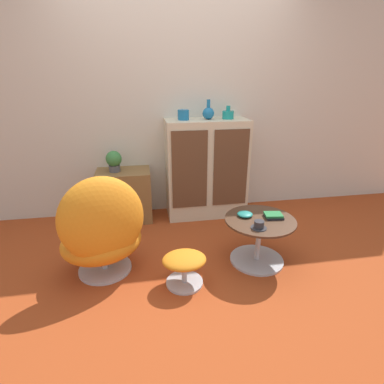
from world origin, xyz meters
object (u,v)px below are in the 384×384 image
coffee_table (259,237)px  teacup (259,225)px  bowl (245,214)px  vase_leftmost (183,115)px  sideboard (206,169)px  tv_console (125,195)px  ottoman (184,264)px  book_stack (274,216)px  vase_inner_right (228,114)px  potted_plant (114,160)px  egg_chair (102,231)px  vase_inner_left (208,113)px

coffee_table → teacup: teacup is taller
bowl → vase_leftmost: bearing=111.8°
sideboard → tv_console: size_ratio=1.90×
tv_console → bowl: (1.07, -0.98, 0.14)m
ottoman → book_stack: book_stack is taller
vase_leftmost → vase_inner_right: (0.49, 0.00, -0.01)m
vase_leftmost → potted_plant: vase_leftmost is taller
tv_console → teacup: size_ratio=4.53×
egg_chair → vase_inner_left: (1.08, 1.02, 0.78)m
egg_chair → ottoman: egg_chair is taller
coffee_table → vase_leftmost: vase_leftmost is taller
vase_leftmost → bowl: (0.39, -0.97, -0.73)m
sideboard → coffee_table: (0.24, -1.05, -0.31)m
tv_console → vase_inner_left: size_ratio=2.83×
vase_leftmost → coffee_table: bearing=-64.7°
tv_console → vase_leftmost: bearing=-0.4°
vase_inner_right → teacup: bearing=-93.0°
sideboard → teacup: (0.17, -1.20, -0.12)m
vase_inner_right → egg_chair: bearing=-141.9°
sideboard → vase_inner_right: vase_inner_right is taller
tv_console → vase_inner_right: 1.45m
potted_plant → teacup: size_ratio=1.76×
book_stack → vase_inner_left: bearing=108.6°
book_stack → bowl: bearing=163.2°
tv_console → egg_chair: (-0.13, -1.02, 0.11)m
egg_chair → book_stack: (1.43, -0.03, 0.03)m
tv_console → ottoman: 1.36m
teacup → book_stack: bearing=39.0°
ottoman → coffee_table: bearing=16.4°
ottoman → teacup: bearing=4.9°
vase_inner_right → vase_leftmost: bearing=180.0°
egg_chair → bowl: egg_chair is taller
potted_plant → egg_chair: bearing=-92.8°
vase_inner_right → potted_plant: 1.33m
tv_console → teacup: tv_console is taller
coffee_table → book_stack: (0.12, 0.01, 0.19)m
vase_inner_left → teacup: bearing=-82.6°
teacup → sideboard: bearing=98.0°
potted_plant → teacup: (1.18, -1.21, -0.26)m
sideboard → vase_leftmost: vase_leftmost is taller
coffee_table → vase_inner_right: (-0.01, 1.05, 0.92)m
coffee_table → vase_leftmost: bearing=115.3°
egg_chair → ottoman: (0.62, -0.24, -0.22)m
sideboard → bowl: size_ratio=8.40×
vase_inner_left → teacup: 1.42m
vase_inner_right → bowl: vase_inner_right is taller
ottoman → coffee_table: 0.72m
book_stack → vase_leftmost: bearing=120.8°
coffee_table → teacup: bearing=-116.2°
ottoman → teacup: (0.61, 0.05, 0.26)m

